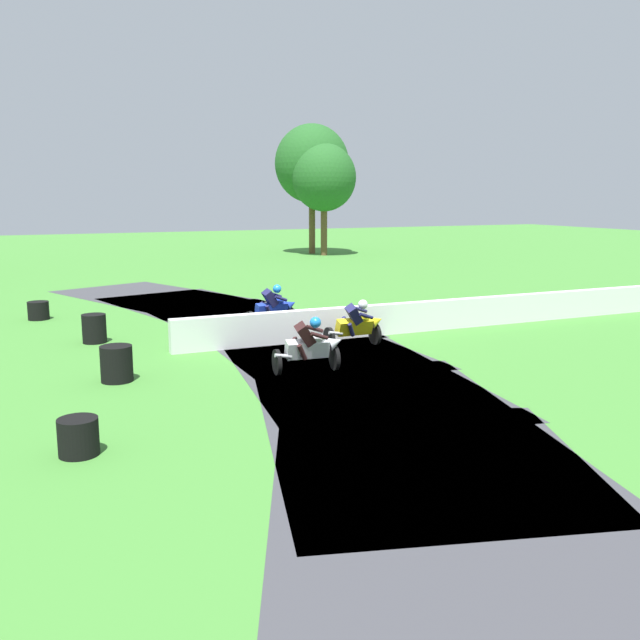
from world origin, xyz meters
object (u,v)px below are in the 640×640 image
(motorcycle_chase_yellow, at_px, (357,324))
(motorcycle_trailing_blue, at_px, (274,307))
(tire_stack_mid_b, at_px, (94,329))
(tire_stack_mid_a, at_px, (117,364))
(tire_stack_near, at_px, (78,437))
(motorcycle_lead_white, at_px, (311,346))
(tire_stack_far, at_px, (38,311))

(motorcycle_chase_yellow, height_order, motorcycle_trailing_blue, motorcycle_trailing_blue)
(tire_stack_mid_b, bearing_deg, tire_stack_mid_a, -90.11)
(tire_stack_near, relative_size, tire_stack_mid_b, 0.79)
(motorcycle_chase_yellow, relative_size, motorcycle_trailing_blue, 1.00)
(motorcycle_lead_white, distance_m, tire_stack_far, 11.45)
(motorcycle_trailing_blue, bearing_deg, tire_stack_near, -126.88)
(tire_stack_near, bearing_deg, tire_stack_mid_a, 74.60)
(motorcycle_chase_yellow, relative_size, tire_stack_near, 2.65)
(motorcycle_lead_white, relative_size, tire_stack_mid_a, 2.12)
(motorcycle_trailing_blue, height_order, tire_stack_mid_a, motorcycle_trailing_blue)
(tire_stack_mid_a, height_order, tire_stack_mid_b, same)
(motorcycle_chase_yellow, relative_size, tire_stack_mid_a, 2.10)
(motorcycle_chase_yellow, distance_m, motorcycle_trailing_blue, 3.59)
(tire_stack_near, height_order, tire_stack_mid_a, tire_stack_mid_a)
(tire_stack_mid_a, bearing_deg, motorcycle_trailing_blue, 39.40)
(motorcycle_trailing_blue, distance_m, tire_stack_near, 10.80)
(tire_stack_mid_b, bearing_deg, motorcycle_lead_white, -52.82)
(tire_stack_far, bearing_deg, tire_stack_mid_a, -81.93)
(tire_stack_near, xyz_separation_m, tire_stack_far, (-0.09, 13.26, 0.00))
(motorcycle_lead_white, xyz_separation_m, tire_stack_mid_a, (-4.19, 1.08, -0.24))
(motorcycle_chase_yellow, height_order, tire_stack_near, motorcycle_chase_yellow)
(tire_stack_mid_a, bearing_deg, motorcycle_chase_yellow, 8.39)
(motorcycle_lead_white, height_order, tire_stack_far, motorcycle_lead_white)
(tire_stack_mid_b, bearing_deg, motorcycle_trailing_blue, -0.94)
(motorcycle_lead_white, distance_m, tire_stack_mid_b, 6.93)
(tire_stack_near, relative_size, tire_stack_mid_a, 0.79)
(motorcycle_lead_white, height_order, tire_stack_mid_b, motorcycle_lead_white)
(tire_stack_near, distance_m, tire_stack_mid_a, 4.44)
(tire_stack_mid_a, bearing_deg, tire_stack_far, 98.07)
(tire_stack_mid_b, bearing_deg, tire_stack_far, 105.76)
(tire_stack_mid_a, height_order, tire_stack_far, tire_stack_mid_a)
(motorcycle_chase_yellow, height_order, tire_stack_mid_b, motorcycle_chase_yellow)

